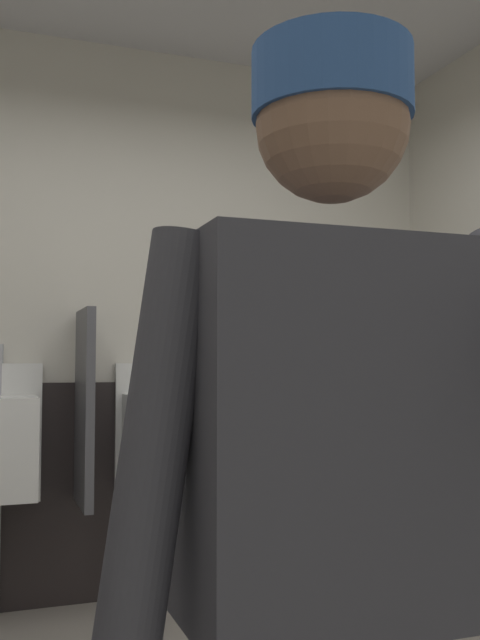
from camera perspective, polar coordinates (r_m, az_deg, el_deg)
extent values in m
cube|color=beige|center=(3.66, -10.05, 0.30)|extent=(4.05, 0.12, 2.78)
cube|color=black|center=(3.63, -9.99, -13.33)|extent=(3.45, 0.03, 1.06)
cube|color=white|center=(3.61, -6.92, -8.65)|extent=(0.40, 0.05, 0.65)
cube|color=white|center=(3.45, -6.29, -9.73)|extent=(0.34, 0.30, 0.45)
cylinder|color=#B7BABF|center=(3.59, -6.85, -3.97)|extent=(0.04, 0.04, 0.24)
cylinder|color=#B7BABF|center=(3.67, -6.84, -17.30)|extent=(0.05, 0.05, 0.55)
cube|color=#4C4C51|center=(3.34, -12.45, -6.87)|extent=(0.04, 0.40, 0.90)
cube|color=#3F3F47|center=(1.04, 7.64, -8.61)|extent=(0.43, 0.24, 0.54)
cylinder|color=#3F3F47|center=(0.95, -6.78, -9.44)|extent=(0.17, 0.09, 0.56)
sphere|color=#8C664C|center=(1.09, 7.45, 15.25)|extent=(0.23, 0.23, 0.23)
cylinder|color=#335999|center=(1.11, 7.42, 18.31)|extent=(0.24, 0.24, 0.10)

